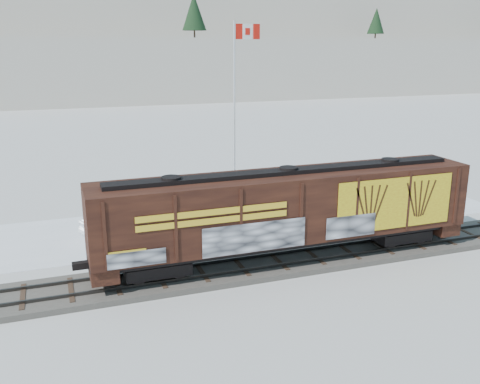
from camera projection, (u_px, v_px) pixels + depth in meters
name	position (u px, v px, depth m)	size (l,w,h in m)	color
ground	(240.00, 271.00, 26.40)	(500.00, 500.00, 0.00)	white
rail_track	(240.00, 268.00, 26.36)	(50.00, 3.40, 0.43)	#59544C
parking_strip	(200.00, 224.00, 33.20)	(40.00, 8.00, 0.03)	white
hillside	(72.00, 31.00, 149.43)	(360.00, 110.00, 93.00)	white
hopper_railcar	(288.00, 209.00, 26.41)	(19.32, 3.06, 4.53)	black
flagpole	(236.00, 136.00, 37.47)	(2.30, 0.90, 12.34)	silver
car_silver	(144.00, 219.00, 31.74)	(1.73, 4.31, 1.47)	#A0A3A7
car_white	(122.00, 221.00, 31.28)	(1.63, 4.68, 1.54)	white
car_dark	(245.00, 209.00, 33.88)	(1.99, 4.88, 1.42)	black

